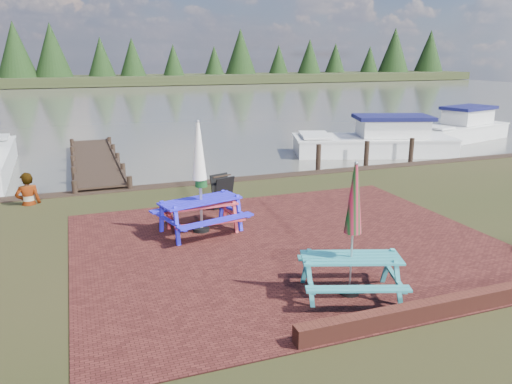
{
  "coord_description": "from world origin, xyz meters",
  "views": [
    {
      "loc": [
        -4.16,
        -8.24,
        4.0
      ],
      "look_at": [
        -0.43,
        1.94,
        1.0
      ],
      "focal_mm": 35.0,
      "sensor_mm": 36.0,
      "label": 1
    }
  ],
  "objects": [
    {
      "name": "brick_wall",
      "position": [
        2.15,
        -2.42,
        0.15
      ],
      "size": [
        6.21,
        1.79,
        0.3
      ],
      "color": "#4C1E16",
      "rests_on": "ground"
    },
    {
      "name": "picnic_table_blue",
      "position": [
        -1.58,
        2.5,
        0.9
      ],
      "size": [
        2.22,
        2.07,
        2.58
      ],
      "rotation": [
        0.0,
        0.0,
        0.26
      ],
      "color": "#211CD7",
      "rests_on": "ground"
    },
    {
      "name": "far_treeline",
      "position": [
        0.0,
        66.0,
        3.28
      ],
      "size": [
        120.0,
        10.0,
        8.1
      ],
      "color": "black",
      "rests_on": "ground"
    },
    {
      "name": "ground",
      "position": [
        0.0,
        0.0,
        0.0
      ],
      "size": [
        120.0,
        120.0,
        0.0
      ],
      "primitive_type": "plane",
      "color": "black",
      "rests_on": "ground"
    },
    {
      "name": "chalkboard",
      "position": [
        -0.59,
        4.1,
        0.47
      ],
      "size": [
        0.6,
        0.69,
        0.9
      ],
      "rotation": [
        0.0,
        0.0,
        0.33
      ],
      "color": "black",
      "rests_on": "ground"
    },
    {
      "name": "water",
      "position": [
        0.0,
        37.0,
        0.0
      ],
      "size": [
        120.0,
        60.0,
        0.02
      ],
      "primitive_type": "cube",
      "color": "#44433A",
      "rests_on": "ground"
    },
    {
      "name": "paving",
      "position": [
        0.0,
        1.0,
        0.01
      ],
      "size": [
        9.0,
        7.5,
        0.02
      ],
      "primitive_type": "cube",
      "color": "black",
      "rests_on": "ground"
    },
    {
      "name": "boat_far",
      "position": [
        14.15,
        11.73,
        0.35
      ],
      "size": [
        6.19,
        3.58,
        1.83
      ],
      "rotation": [
        0.0,
        0.0,
        1.85
      ],
      "color": "silver",
      "rests_on": "ground"
    },
    {
      "name": "picnic_table_red",
      "position": [
        -1.55,
        2.5,
        0.78
      ],
      "size": [
        1.69,
        1.52,
        2.23
      ],
      "rotation": [
        0.0,
        0.0,
        0.06
      ],
      "color": "#AF2C34",
      "rests_on": "ground"
    },
    {
      "name": "picnic_table_teal",
      "position": [
        0.04,
        -1.45,
        0.81
      ],
      "size": [
        2.06,
        1.95,
        2.32
      ],
      "rotation": [
        0.0,
        0.0,
        -0.34
      ],
      "color": "teal",
      "rests_on": "ground"
    },
    {
      "name": "person",
      "position": [
        -5.51,
        6.25,
        0.9
      ],
      "size": [
        0.71,
        0.52,
        1.79
      ],
      "primitive_type": "imported",
      "rotation": [
        0.0,
        0.0,
        3.28
      ],
      "color": "gray",
      "rests_on": "ground"
    },
    {
      "name": "boat_near",
      "position": [
        8.06,
        9.96,
        0.35
      ],
      "size": [
        7.18,
        4.33,
        1.84
      ],
      "rotation": [
        0.0,
        0.0,
        1.26
      ],
      "color": "silver",
      "rests_on": "ground"
    },
    {
      "name": "jetty",
      "position": [
        -3.5,
        11.28,
        0.11
      ],
      "size": [
        1.76,
        9.08,
        1.0
      ],
      "color": "black",
      "rests_on": "ground"
    }
  ]
}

